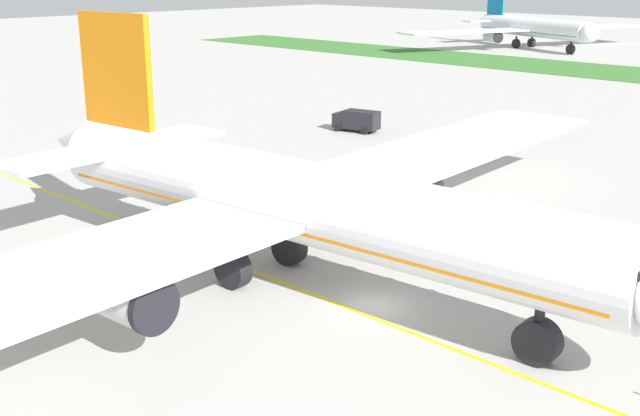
% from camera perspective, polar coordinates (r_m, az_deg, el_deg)
% --- Properties ---
extents(ground_plane, '(600.00, 600.00, 0.00)m').
position_cam_1_polar(ground_plane, '(49.96, 3.94, -7.03)').
color(ground_plane, '#ADAAA5').
rests_on(ground_plane, ground).
extents(apron_taxi_line, '(280.00, 0.36, 0.01)m').
position_cam_1_polar(apron_taxi_line, '(48.96, 2.84, -7.53)').
color(apron_taxi_line, yellow).
rests_on(apron_taxi_line, ground).
extents(airliner_foreground, '(52.75, 84.06, 17.10)m').
position_cam_1_polar(airliner_foreground, '(51.11, -2.08, 0.50)').
color(airliner_foreground, white).
rests_on(airliner_foreground, ground).
extents(service_truck_baggage_loader, '(6.33, 3.66, 2.76)m').
position_cam_1_polar(service_truck_baggage_loader, '(102.25, 2.67, 6.35)').
color(service_truck_baggage_loader, black).
rests_on(service_truck_baggage_loader, ground).
extents(parked_airliner_far_left, '(44.79, 72.27, 15.69)m').
position_cam_1_polar(parked_airliner_far_left, '(217.78, 14.95, 12.45)').
color(parked_airliner_far_left, white).
rests_on(parked_airliner_far_left, ground).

